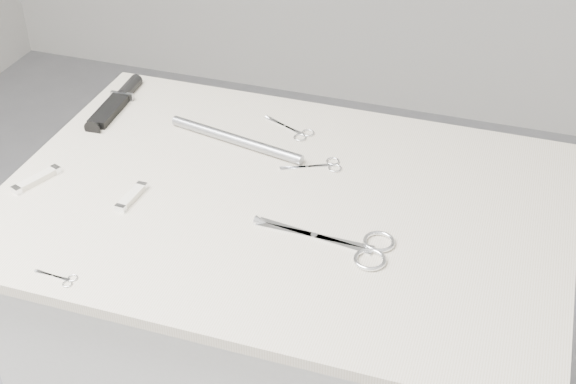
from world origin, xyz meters
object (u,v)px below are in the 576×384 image
(embroidery_scissors_b, at_px, (295,131))
(tiny_scissors, at_px, (61,278))
(embroidery_scissors_a, at_px, (322,166))
(pocket_knife_b, at_px, (36,179))
(large_shears, at_px, (353,245))
(metal_rail, at_px, (236,139))
(pocket_knife_a, at_px, (132,197))
(plinth, at_px, (284,378))
(sheathed_knife, at_px, (119,100))

(embroidery_scissors_b, bearing_deg, tiny_scissors, -86.90)
(embroidery_scissors_a, bearing_deg, pocket_knife_b, 178.42)
(large_shears, relative_size, metal_rail, 0.80)
(embroidery_scissors_b, distance_m, metal_rail, 0.13)
(large_shears, xyz_separation_m, pocket_knife_a, (-0.40, 0.01, 0.00))
(embroidery_scissors_a, bearing_deg, plinth, -132.03)
(embroidery_scissors_a, distance_m, pocket_knife_a, 0.36)
(embroidery_scissors_a, relative_size, pocket_knife_a, 1.34)
(plinth, height_order, large_shears, large_shears)
(large_shears, relative_size, embroidery_scissors_b, 2.07)
(plinth, distance_m, pocket_knife_a, 0.55)
(large_shears, bearing_deg, tiny_scissors, -147.76)
(pocket_knife_b, relative_size, metal_rail, 0.34)
(pocket_knife_b, bearing_deg, sheathed_knife, 20.65)
(plinth, xyz_separation_m, pocket_knife_b, (-0.44, -0.09, 0.48))
(large_shears, relative_size, embroidery_scissors_a, 2.10)
(embroidery_scissors_b, distance_m, sheathed_knife, 0.39)
(pocket_knife_b, bearing_deg, pocket_knife_a, -66.94)
(embroidery_scissors_a, height_order, tiny_scissors, same)
(pocket_knife_a, bearing_deg, plinth, -67.76)
(embroidery_scissors_a, xyz_separation_m, tiny_scissors, (-0.30, -0.43, -0.00))
(embroidery_scissors_a, distance_m, embroidery_scissors_b, 0.13)
(embroidery_scissors_a, distance_m, metal_rail, 0.18)
(embroidery_scissors_a, relative_size, pocket_knife_b, 1.14)
(large_shears, bearing_deg, embroidery_scissors_b, 126.65)
(tiny_scissors, distance_m, pocket_knife_b, 0.28)
(sheathed_knife, bearing_deg, metal_rail, -107.04)
(large_shears, distance_m, pocket_knife_a, 0.40)
(embroidery_scissors_b, relative_size, pocket_knife_b, 1.15)
(embroidery_scissors_a, bearing_deg, metal_rail, 147.10)
(large_shears, distance_m, sheathed_knife, 0.67)
(embroidery_scissors_b, height_order, sheathed_knife, sheathed_knife)
(embroidery_scissors_a, height_order, pocket_knife_a, pocket_knife_a)
(plinth, bearing_deg, embroidery_scissors_a, 73.23)
(metal_rail, bearing_deg, pocket_knife_a, -115.38)
(sheathed_knife, xyz_separation_m, pocket_knife_b, (-0.00, -0.31, -0.00))
(sheathed_knife, relative_size, pocket_knife_b, 2.07)
(pocket_knife_a, bearing_deg, sheathed_knife, 35.42)
(plinth, height_order, sheathed_knife, sheathed_knife)
(embroidery_scissors_b, height_order, pocket_knife_b, pocket_knife_b)
(pocket_knife_a, bearing_deg, tiny_scissors, -178.16)
(plinth, height_order, metal_rail, metal_rail)
(plinth, distance_m, sheathed_knife, 0.68)
(sheathed_knife, height_order, pocket_knife_b, sheathed_knife)
(sheathed_knife, bearing_deg, plinth, -119.52)
(large_shears, distance_m, pocket_knife_b, 0.59)
(tiny_scissors, relative_size, pocket_knife_b, 0.72)
(large_shears, bearing_deg, pocket_knife_b, -175.67)
(tiny_scissors, bearing_deg, plinth, 52.72)
(tiny_scissors, distance_m, pocket_knife_a, 0.22)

